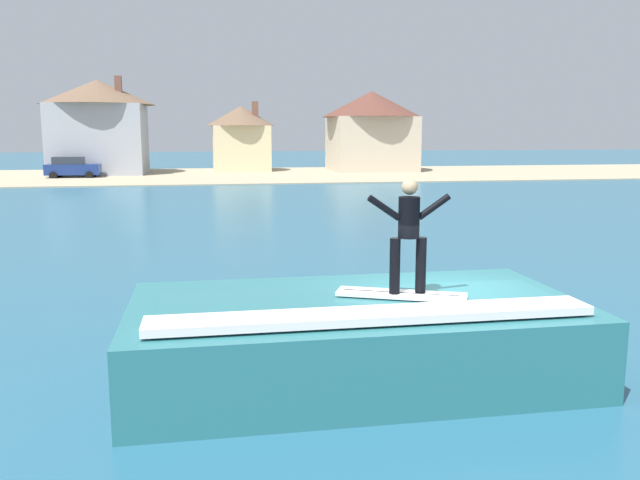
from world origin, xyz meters
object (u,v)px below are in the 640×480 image
wave_crest (355,336)px  house_with_chimney (99,123)px  surfer (409,229)px  car_near_shore (72,167)px  house_small_cottage (241,135)px  surfboard (401,294)px  car_far_shore (383,163)px  house_gabled_white (371,127)px

wave_crest → house_with_chimney: (-11.75, 54.33, 4.10)m
surfer → house_with_chimney: 56.25m
car_near_shore → house_small_cottage: bearing=27.0°
surfboard → surfer: (0.08, -0.04, 1.00)m
car_near_shore → house_with_chimney: house_with_chimney is taller
car_far_shore → house_small_cottage: (-13.74, 3.46, 2.65)m
car_far_shore → house_with_chimney: house_with_chimney is taller
surfer → house_gabled_white: size_ratio=0.17×
house_with_chimney → house_small_cottage: (13.26, 2.17, -1.16)m
surfboard → house_small_cottage: bearing=89.1°
wave_crest → surfboard: surfboard is taller
surfboard → car_near_shore: bearing=105.8°
wave_crest → surfer: surfer is taller
wave_crest → house_small_cottage: house_small_cottage is taller
surfboard → house_with_chimney: bearing=102.7°
wave_crest → surfboard: 1.07m
surfboard → house_with_chimney: 56.24m
car_near_shore → house_gabled_white: house_gabled_white is taller
house_gabled_white → surfboard: bearing=-104.1°
car_far_shore → house_gabled_white: size_ratio=0.38×
house_small_cottage → house_with_chimney: bearing=-170.7°
wave_crest → house_gabled_white: 56.39m
car_far_shore → house_small_cottage: 14.42m
car_near_shore → house_with_chimney: size_ratio=0.43×
surfboard → house_small_cottage: house_small_cottage is taller
surfer → car_far_shore: 55.48m
surfer → house_gabled_white: (13.71, 54.86, 1.99)m
house_gabled_white → house_small_cottage: size_ratio=1.43×
car_near_shore → car_far_shore: same height
surfer → car_far_shore: bearing=74.8°
surfer → house_small_cottage: 56.99m
car_near_shore → house_gabled_white: 28.51m
house_with_chimney → house_gabled_white: size_ratio=1.05×
house_gabled_white → house_small_cottage: (-12.90, 2.11, -0.82)m
house_small_cottage → wave_crest: bearing=-91.5°
house_small_cottage → house_gabled_white: bearing=-9.3°
car_near_shore → house_gabled_white: bearing=11.2°
wave_crest → car_far_shore: size_ratio=1.85×
surfboard → house_with_chimney: house_with_chimney is taller
surfer → house_with_chimney: bearing=102.8°
wave_crest → car_near_shore: size_ratio=1.58×
car_near_shore → car_far_shore: bearing=8.2°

